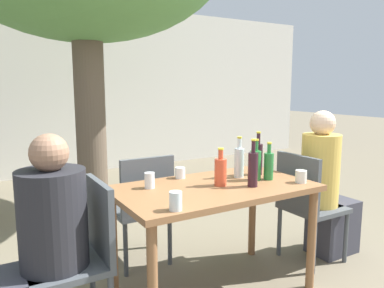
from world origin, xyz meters
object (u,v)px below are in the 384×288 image
green_bottle_2 (255,164)px  soda_bottle_4 (220,171)px  drinking_glass_0 (301,176)px  patio_chair_0 (82,250)px  drinking_glass_1 (150,180)px  dining_table_front (214,199)px  drinking_glass_3 (180,173)px  patio_chair_2 (143,204)px  patio_chair_1 (306,201)px  wine_bottle_0 (258,158)px  green_bottle_5 (269,165)px  wine_bottle_3 (253,168)px  water_bottle_1 (239,162)px  drinking_glass_2 (176,201)px  person_seated_0 (39,256)px  person_seated_1 (326,192)px

green_bottle_2 → soda_bottle_4: (-0.31, 0.00, -0.02)m
drinking_glass_0 → patio_chair_0: bearing=170.7°
patio_chair_0 → drinking_glass_1: size_ratio=8.64×
dining_table_front → drinking_glass_3: size_ratio=16.75×
patio_chair_2 → patio_chair_1: bearing=152.4°
wine_bottle_0 → green_bottle_5: wine_bottle_0 is taller
patio_chair_0 → drinking_glass_3: patio_chair_0 is taller
wine_bottle_3 → water_bottle_1: bearing=72.7°
dining_table_front → wine_bottle_3: (0.21, -0.15, 0.23)m
patio_chair_1 → soda_bottle_4: (-0.88, -0.02, 0.36)m
patio_chair_2 → water_bottle_1: water_bottle_1 is taller
drinking_glass_2 → dining_table_front: bearing=34.2°
person_seated_0 → person_seated_1: (2.30, -0.00, 0.02)m
green_bottle_5 → person_seated_1: bearing=4.7°
person_seated_1 → water_bottle_1: size_ratio=4.09×
soda_bottle_4 → drinking_glass_1: 0.49m
dining_table_front → wine_bottle_0: bearing=12.2°
patio_chair_0 → person_seated_0: 0.23m
patio_chair_2 → wine_bottle_3: size_ratio=2.80×
patio_chair_2 → drinking_glass_1: (-0.14, -0.45, 0.31)m
patio_chair_1 → person_seated_1: 0.24m
patio_chair_1 → soda_bottle_4: 0.95m
patio_chair_1 → wine_bottle_0: 0.59m
wine_bottle_0 → drinking_glass_1: (-0.88, 0.07, -0.08)m
person_seated_0 → drinking_glass_2: (0.68, -0.32, 0.29)m
wine_bottle_0 → drinking_glass_1: 0.89m
soda_bottle_4 → drinking_glass_3: (-0.14, 0.32, -0.06)m
patio_chair_0 → wine_bottle_0: 1.45m
patio_chair_2 → green_bottle_5: bearing=136.4°
patio_chair_0 → dining_table_front: bearing=90.0°
water_bottle_1 → drinking_glass_0: (0.28, -0.35, -0.08)m
person_seated_1 → soda_bottle_4: (-1.11, -0.02, 0.32)m
person_seated_1 → wine_bottle_0: 0.77m
water_bottle_1 → wine_bottle_3: wine_bottle_3 is taller
green_bottle_2 → wine_bottle_3: (-0.13, -0.13, 0.01)m
patio_chair_1 → drinking_glass_0: bearing=125.8°
person_seated_0 → drinking_glass_0: size_ratio=13.62×
patio_chair_2 → green_bottle_5: green_bottle_5 is taller
dining_table_front → green_bottle_2: green_bottle_2 is taller
person_seated_1 → drinking_glass_1: bearing=83.8°
wine_bottle_0 → drinking_glass_3: size_ratio=4.11×
dining_table_front → person_seated_1: bearing=-0.0°
water_bottle_1 → patio_chair_1: bearing=-9.5°
person_seated_0 → drinking_glass_1: (0.74, 0.17, 0.29)m
patio_chair_2 → dining_table_front: bearing=113.7°
patio_chair_2 → soda_bottle_4: (0.31, -0.64, 0.36)m
soda_bottle_4 → drinking_glass_1: (-0.45, 0.19, -0.05)m
wine_bottle_3 → drinking_glass_0: (0.36, -0.09, -0.08)m
patio_chair_1 → patio_chair_2: (-1.19, 0.62, 0.00)m
drinking_glass_1 → drinking_glass_3: (0.31, 0.14, -0.01)m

